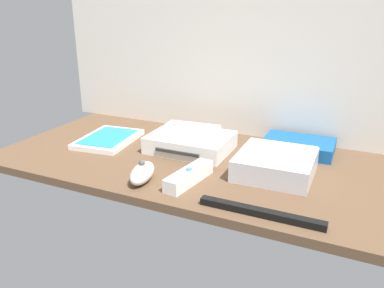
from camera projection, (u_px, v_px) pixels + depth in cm
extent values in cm
cube|color=brown|center=(192.00, 162.00, 101.58)|extent=(100.00, 48.00, 2.00)
cube|color=silver|center=(230.00, 23.00, 111.19)|extent=(110.00, 1.20, 64.00)
cube|color=white|center=(191.00, 142.00, 106.36)|extent=(21.25, 16.33, 4.40)
cube|color=#2D2D2D|center=(177.00, 152.00, 99.34)|extent=(12.01, 0.79, 0.80)
cube|color=silver|center=(275.00, 164.00, 91.39)|extent=(17.46, 17.46, 5.00)
cube|color=silver|center=(276.00, 154.00, 90.48)|extent=(16.76, 16.76, 0.30)
cube|color=white|center=(108.00, 139.00, 113.22)|extent=(15.68, 20.43, 1.40)
cube|color=#2384CC|center=(108.00, 137.00, 112.95)|extent=(12.94, 17.51, 0.16)
cube|color=#145193|center=(298.00, 146.00, 105.25)|extent=(18.28, 12.42, 3.40)
cube|color=#19D833|center=(294.00, 154.00, 99.93)|extent=(8.01, 0.59, 0.60)
cube|color=white|center=(189.00, 176.00, 87.69)|extent=(5.59, 15.15, 3.00)
cylinder|color=#387FDB|center=(189.00, 169.00, 87.11)|extent=(1.40, 1.40, 0.40)
ellipsoid|color=white|center=(142.00, 173.00, 88.08)|extent=(6.32, 10.68, 4.00)
sphere|color=#4C4C4C|center=(142.00, 163.00, 87.26)|extent=(1.40, 1.40, 1.40)
cube|color=white|center=(191.00, 130.00, 105.95)|extent=(15.07, 9.27, 2.00)
cylinder|color=#99999E|center=(177.00, 124.00, 106.82)|extent=(2.17, 2.17, 0.40)
cube|color=black|center=(261.00, 213.00, 74.34)|extent=(24.00, 1.83, 1.40)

